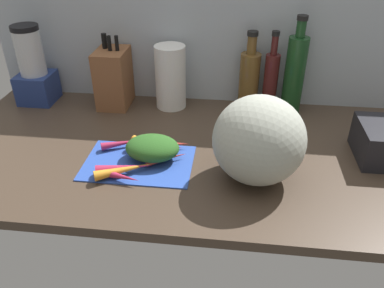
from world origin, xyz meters
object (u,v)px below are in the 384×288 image
(carrot_9, at_px, (167,158))
(carrot_3, at_px, (121,177))
(carrot_7, at_px, (165,143))
(bottle_1, at_px, (271,81))
(carrot_10, at_px, (172,144))
(blender_appliance, at_px, (34,70))
(carrot_6, at_px, (146,144))
(carrot_0, at_px, (124,168))
(carrot_5, at_px, (125,170))
(cutting_board, at_px, (139,162))
(bottle_0, at_px, (249,79))
(carrot_1, at_px, (122,143))
(carrot_4, at_px, (147,152))
(carrot_8, at_px, (166,143))
(winter_squash, at_px, (259,140))
(paper_towel_roll, at_px, (171,77))
(bottle_2, at_px, (294,74))
(knife_block, at_px, (114,78))
(carrot_2, at_px, (146,145))

(carrot_9, bearing_deg, carrot_3, -135.80)
(carrot_7, xyz_separation_m, bottle_1, (0.34, 0.32, 0.10))
(carrot_10, bearing_deg, blender_appliance, 152.98)
(carrot_6, bearing_deg, carrot_7, 5.95)
(carrot_0, xyz_separation_m, carrot_9, (0.11, 0.07, -0.00))
(carrot_5, xyz_separation_m, blender_appliance, (-0.47, 0.46, 0.11))
(cutting_board, xyz_separation_m, bottle_0, (0.33, 0.43, 0.11))
(carrot_0, relative_size, blender_appliance, 0.53)
(carrot_1, xyz_separation_m, carrot_4, (0.09, -0.05, 0.01))
(carrot_1, height_order, carrot_7, carrot_7)
(carrot_9, relative_size, blender_appliance, 0.43)
(carrot_4, bearing_deg, bottle_0, 52.51)
(carrot_1, height_order, carrot_3, same)
(cutting_board, distance_m, carrot_4, 0.04)
(carrot_8, distance_m, winter_squash, 0.33)
(blender_appliance, height_order, bottle_0, blender_appliance)
(carrot_9, xyz_separation_m, bottle_1, (0.32, 0.40, 0.10))
(carrot_10, bearing_deg, carrot_1, -174.99)
(carrot_7, relative_size, bottle_0, 0.39)
(bottle_1, bearing_deg, carrot_8, -137.06)
(carrot_0, xyz_separation_m, carrot_8, (0.10, 0.15, -0.00))
(carrot_3, relative_size, paper_towel_roll, 0.46)
(carrot_3, height_order, carrot_5, carrot_5)
(paper_towel_roll, height_order, bottle_1, bottle_1)
(carrot_10, bearing_deg, winter_squash, -24.79)
(carrot_10, distance_m, bottle_0, 0.43)
(carrot_3, bearing_deg, bottle_2, 44.57)
(carrot_9, bearing_deg, cutting_board, -173.49)
(knife_block, distance_m, bottle_0, 0.52)
(cutting_board, relative_size, bottle_2, 0.91)
(winter_squash, height_order, paper_towel_roll, winter_squash)
(carrot_1, bearing_deg, carrot_10, 5.01)
(paper_towel_roll, distance_m, bottle_1, 0.37)
(cutting_board, distance_m, carrot_9, 0.09)
(carrot_8, distance_m, carrot_9, 0.09)
(cutting_board, relative_size, winter_squash, 1.28)
(carrot_10, bearing_deg, bottle_1, 44.76)
(carrot_1, xyz_separation_m, carrot_9, (0.16, -0.07, -0.00))
(bottle_0, bearing_deg, carrot_1, -138.88)
(winter_squash, height_order, bottle_2, bottle_2)
(carrot_2, bearing_deg, blender_appliance, 148.07)
(cutting_board, relative_size, blender_appliance, 1.09)
(carrot_2, relative_size, carrot_4, 0.90)
(carrot_1, relative_size, carrot_2, 1.12)
(carrot_1, bearing_deg, carrot_6, 2.09)
(carrot_0, bearing_deg, blender_appliance, 136.25)
(cutting_board, xyz_separation_m, carrot_2, (0.01, 0.07, 0.02))
(carrot_3, xyz_separation_m, bottle_0, (0.36, 0.53, 0.10))
(winter_squash, bearing_deg, carrot_1, 165.72)
(carrot_3, height_order, bottle_2, bottle_2)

